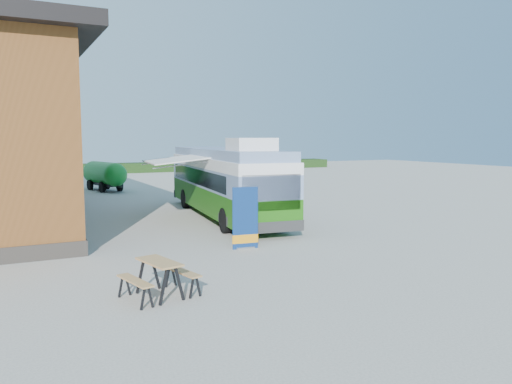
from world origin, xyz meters
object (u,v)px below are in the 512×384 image
person_a (249,213)px  person_b (220,201)px  slurry_tanker (104,174)px  bus (225,179)px  banner (245,224)px  picnic_table (159,270)px

person_a → person_b: bearing=68.7°
person_a → slurry_tanker: (-1.97, 19.34, 0.30)m
person_b → slurry_tanker: size_ratio=0.37×
bus → person_a: bearing=-95.4°
banner → picnic_table: banner is taller
picnic_table → slurry_tanker: slurry_tanker is taller
banner → person_b: (1.06, 4.74, 0.15)m
picnic_table → slurry_tanker: size_ratio=0.33×
person_a → slurry_tanker: slurry_tanker is taller
picnic_table → person_a: person_a is taller
banner → person_b: banner is taller
slurry_tanker → person_b: bearing=-96.3°
picnic_table → person_a: 7.58m
bus → person_b: bus is taller
bus → banner: size_ratio=5.88×
banner → picnic_table: 5.45m
bus → person_b: 2.26m
banner → person_b: size_ratio=1.04×
bus → person_b: size_ratio=6.10×
banner → slurry_tanker: bearing=99.1°
bus → person_a: bus is taller
bus → person_a: size_ratio=7.03×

